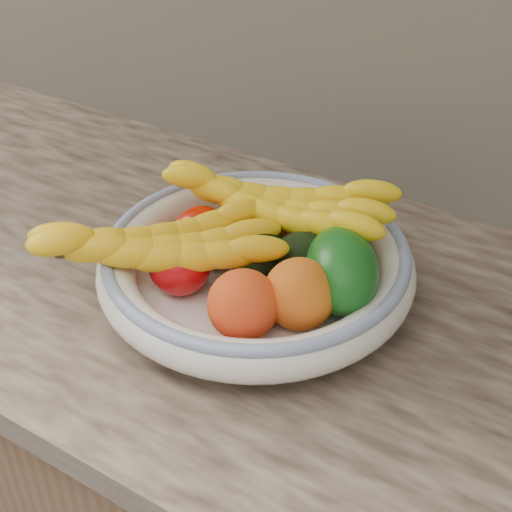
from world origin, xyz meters
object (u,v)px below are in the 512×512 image
object	(u,v)px
green_mango	(341,270)
fruit_bowl	(256,264)
banana_bunch_back	(274,209)
banana_bunch_front	(160,251)

from	to	relation	value
green_mango	fruit_bowl	bearing A→B (deg)	148.17
fruit_bowl	banana_bunch_back	xyz separation A→B (m)	(-0.01, 0.07, 0.04)
banana_bunch_back	banana_bunch_front	xyz separation A→B (m)	(-0.07, -0.14, -0.01)
banana_bunch_back	banana_bunch_front	bearing A→B (deg)	-128.60
banana_bunch_back	banana_bunch_front	world-z (taller)	banana_bunch_back
fruit_bowl	banana_bunch_back	distance (m)	0.08
banana_bunch_front	green_mango	bearing A→B (deg)	-21.65
fruit_bowl	green_mango	world-z (taller)	green_mango
banana_bunch_back	banana_bunch_front	distance (m)	0.16
fruit_bowl	banana_bunch_front	bearing A→B (deg)	-138.42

